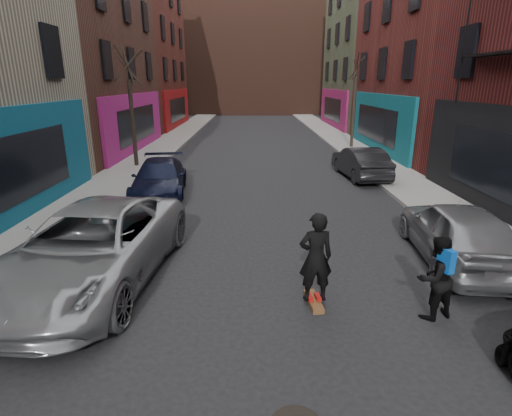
{
  "coord_description": "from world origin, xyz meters",
  "views": [
    {
      "loc": [
        -0.31,
        -2.1,
        4.18
      ],
      "look_at": [
        -0.23,
        6.05,
        1.6
      ],
      "focal_mm": 28.0,
      "sensor_mm": 36.0,
      "label": 1
    }
  ],
  "objects_px": {
    "tree_left_far": "(131,99)",
    "skateboarder": "(316,257)",
    "tree_right_far": "(355,93)",
    "parked_right_end": "(360,162)",
    "parked_right_far": "(457,232)",
    "skateboard": "(314,301)",
    "parked_left_far": "(93,246)",
    "parked_left_end": "(160,179)",
    "pedestrian": "(435,277)"
  },
  "relations": [
    {
      "from": "skateboard",
      "to": "parked_right_far",
      "type": "bearing_deg",
      "value": 21.41
    },
    {
      "from": "parked_left_end",
      "to": "pedestrian",
      "type": "bearing_deg",
      "value": -57.21
    },
    {
      "from": "tree_right_far",
      "to": "pedestrian",
      "type": "distance_m",
      "value": 20.08
    },
    {
      "from": "tree_left_far",
      "to": "skateboarder",
      "type": "relative_size",
      "value": 3.63
    },
    {
      "from": "parked_left_end",
      "to": "parked_right_far",
      "type": "height_order",
      "value": "parked_right_far"
    },
    {
      "from": "parked_right_far",
      "to": "skateboard",
      "type": "height_order",
      "value": "parked_right_far"
    },
    {
      "from": "tree_left_far",
      "to": "parked_right_end",
      "type": "bearing_deg",
      "value": -12.08
    },
    {
      "from": "parked_right_end",
      "to": "skateboard",
      "type": "distance_m",
      "value": 11.49
    },
    {
      "from": "parked_right_far",
      "to": "skateboard",
      "type": "relative_size",
      "value": 5.55
    },
    {
      "from": "tree_left_far",
      "to": "skateboard",
      "type": "height_order",
      "value": "tree_left_far"
    },
    {
      "from": "tree_right_far",
      "to": "parked_right_far",
      "type": "height_order",
      "value": "tree_right_far"
    },
    {
      "from": "tree_left_far",
      "to": "parked_right_far",
      "type": "distance_m",
      "value": 15.79
    },
    {
      "from": "parked_left_far",
      "to": "skateboard",
      "type": "height_order",
      "value": "parked_left_far"
    },
    {
      "from": "skateboard",
      "to": "parked_left_far",
      "type": "bearing_deg",
      "value": 161.62
    },
    {
      "from": "parked_left_end",
      "to": "skateboard",
      "type": "distance_m",
      "value": 9.2
    },
    {
      "from": "tree_left_far",
      "to": "skateboarder",
      "type": "xyz_separation_m",
      "value": [
        7.1,
        -13.17,
        -2.38
      ]
    },
    {
      "from": "tree_right_far",
      "to": "parked_left_end",
      "type": "xyz_separation_m",
      "value": [
        -10.03,
        -11.3,
        -2.86
      ]
    },
    {
      "from": "parked_right_far",
      "to": "skateboard",
      "type": "xyz_separation_m",
      "value": [
        -3.7,
        -1.95,
        -0.71
      ]
    },
    {
      "from": "skateboard",
      "to": "pedestrian",
      "type": "xyz_separation_m",
      "value": [
        2.11,
        -0.47,
        0.76
      ]
    },
    {
      "from": "parked_right_end",
      "to": "skateboarder",
      "type": "bearing_deg",
      "value": 65.92
    },
    {
      "from": "parked_right_end",
      "to": "skateboarder",
      "type": "distance_m",
      "value": 11.48
    },
    {
      "from": "skateboarder",
      "to": "parked_right_end",
      "type": "bearing_deg",
      "value": -115.14
    },
    {
      "from": "tree_right_far",
      "to": "parked_left_far",
      "type": "bearing_deg",
      "value": -118.62
    },
    {
      "from": "parked_left_far",
      "to": "pedestrian",
      "type": "xyz_separation_m",
      "value": [
        6.72,
        -1.46,
        -0.02
      ]
    },
    {
      "from": "tree_right_far",
      "to": "tree_left_far",
      "type": "bearing_deg",
      "value": -154.18
    },
    {
      "from": "tree_left_far",
      "to": "pedestrian",
      "type": "distance_m",
      "value": 16.65
    },
    {
      "from": "parked_right_far",
      "to": "skateboard",
      "type": "distance_m",
      "value": 4.24
    },
    {
      "from": "parked_right_end",
      "to": "tree_left_far",
      "type": "bearing_deg",
      "value": -17.32
    },
    {
      "from": "tree_right_far",
      "to": "skateboard",
      "type": "distance_m",
      "value": 20.19
    },
    {
      "from": "parked_right_far",
      "to": "parked_right_end",
      "type": "relative_size",
      "value": 1.05
    },
    {
      "from": "parked_left_end",
      "to": "parked_right_end",
      "type": "xyz_separation_m",
      "value": [
        8.43,
        2.99,
        0.02
      ]
    },
    {
      "from": "parked_right_far",
      "to": "parked_right_end",
      "type": "distance_m",
      "value": 8.91
    },
    {
      "from": "skateboard",
      "to": "skateboarder",
      "type": "xyz_separation_m",
      "value": [
        0.0,
        0.0,
        0.95
      ]
    },
    {
      "from": "parked_right_far",
      "to": "parked_right_end",
      "type": "height_order",
      "value": "parked_right_far"
    },
    {
      "from": "skateboarder",
      "to": "skateboard",
      "type": "bearing_deg",
      "value": 180.0
    },
    {
      "from": "parked_right_end",
      "to": "pedestrian",
      "type": "xyz_separation_m",
      "value": [
        -1.6,
        -11.33,
        0.11
      ]
    },
    {
      "from": "tree_left_far",
      "to": "parked_right_end",
      "type": "height_order",
      "value": "tree_left_far"
    },
    {
      "from": "parked_left_end",
      "to": "parked_right_end",
      "type": "distance_m",
      "value": 8.94
    },
    {
      "from": "tree_left_far",
      "to": "parked_left_far",
      "type": "relative_size",
      "value": 1.1
    },
    {
      "from": "parked_left_end",
      "to": "parked_right_far",
      "type": "relative_size",
      "value": 1.05
    },
    {
      "from": "parked_right_end",
      "to": "tree_right_far",
      "type": "bearing_deg",
      "value": -106.14
    },
    {
      "from": "parked_right_end",
      "to": "skateboard",
      "type": "xyz_separation_m",
      "value": [
        -3.7,
        -10.86,
        -0.65
      ]
    },
    {
      "from": "tree_right_far",
      "to": "parked_right_end",
      "type": "distance_m",
      "value": 8.93
    },
    {
      "from": "parked_left_far",
      "to": "skateboard",
      "type": "relative_size",
      "value": 7.41
    },
    {
      "from": "parked_left_end",
      "to": "parked_left_far",
      "type": "bearing_deg",
      "value": -95.63
    },
    {
      "from": "tree_right_far",
      "to": "parked_right_end",
      "type": "bearing_deg",
      "value": -100.9
    },
    {
      "from": "parked_right_far",
      "to": "skateboard",
      "type": "bearing_deg",
      "value": 33.46
    },
    {
      "from": "parked_left_far",
      "to": "skateboarder",
      "type": "relative_size",
      "value": 3.31
    },
    {
      "from": "tree_right_far",
      "to": "skateboard",
      "type": "xyz_separation_m",
      "value": [
        -5.3,
        -19.17,
        -3.48
      ]
    },
    {
      "from": "parked_right_far",
      "to": "pedestrian",
      "type": "distance_m",
      "value": 2.9
    }
  ]
}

